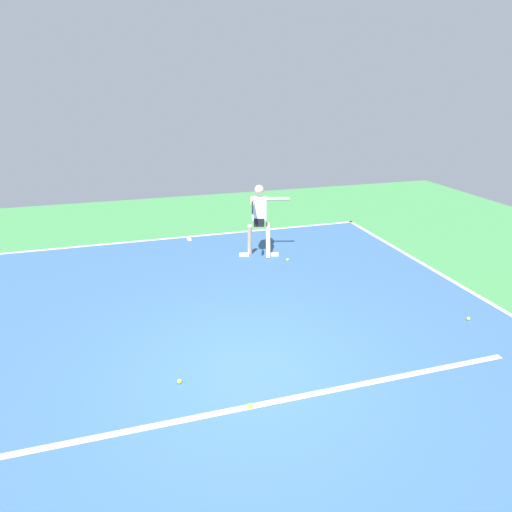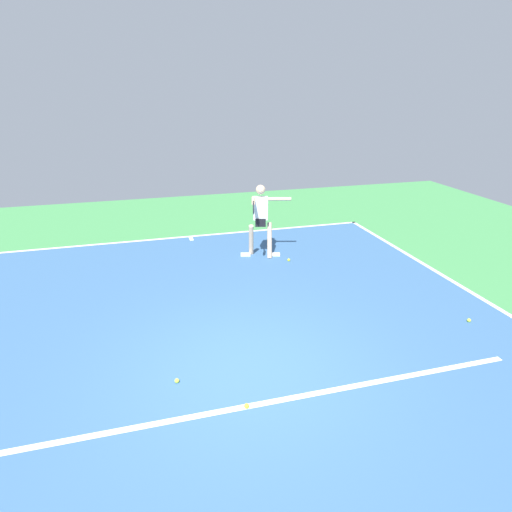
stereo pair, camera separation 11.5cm
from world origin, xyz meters
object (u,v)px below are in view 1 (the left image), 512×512
object	(u,v)px
tennis_player	(259,216)
tennis_ball_centre_court	(468,319)
tennis_ball_near_service_line	(179,381)
tennis_ball_far_corner	(250,406)
tennis_ball_by_baseline	(287,260)

from	to	relation	value
tennis_player	tennis_ball_centre_court	world-z (taller)	tennis_player
tennis_ball_near_service_line	tennis_ball_centre_court	size ratio (longest dim) A/B	1.00
tennis_ball_far_corner	tennis_ball_near_service_line	bearing A→B (deg)	-43.33
tennis_player	tennis_ball_far_corner	size ratio (longest dim) A/B	26.88
tennis_ball_centre_court	tennis_ball_far_corner	world-z (taller)	same
tennis_player	tennis_ball_by_baseline	bearing A→B (deg)	154.10
tennis_ball_centre_court	tennis_ball_far_corner	xyz separation A→B (m)	(4.34, 1.09, 0.00)
tennis_ball_centre_court	tennis_ball_by_baseline	bearing A→B (deg)	-59.61
tennis_ball_by_baseline	tennis_ball_centre_court	xyz separation A→B (m)	(-2.10, 3.57, 0.00)
tennis_ball_by_baseline	tennis_ball_centre_court	distance (m)	4.14
tennis_ball_near_service_line	tennis_ball_far_corner	size ratio (longest dim) A/B	1.00
tennis_ball_centre_court	tennis_ball_near_service_line	bearing A→B (deg)	3.61
tennis_ball_by_baseline	tennis_ball_near_service_line	xyz separation A→B (m)	(3.05, 3.90, 0.00)
tennis_ball_by_baseline	tennis_ball_near_service_line	world-z (taller)	same
tennis_player	tennis_ball_centre_court	xyz separation A→B (m)	(-2.65, 4.06, -0.98)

